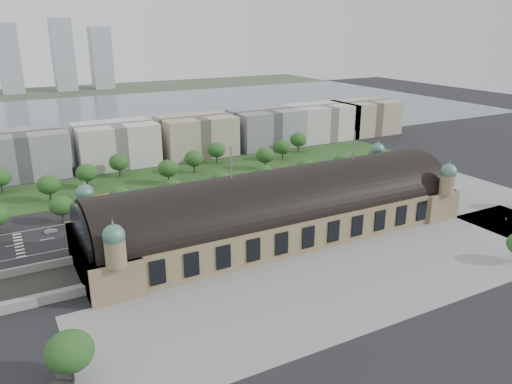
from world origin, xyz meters
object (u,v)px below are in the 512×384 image
traffic_car_3 (190,205)px  parked_car_3 (112,243)px  bus_mid (245,205)px  bus_east (320,195)px  parked_car_6 (211,224)px  traffic_car_1 (51,231)px  parked_car_0 (81,244)px  pedestrian_2 (506,219)px  petrol_station (101,200)px  parked_car_4 (174,227)px  traffic_car_6 (368,185)px  traffic_car_5 (301,186)px  parked_car_1 (100,245)px  bus_west (236,211)px  traffic_car_4 (212,210)px  parked_car_5 (155,230)px  pedestrian_0 (469,224)px  traffic_car_2 (110,225)px  parked_car_2 (126,239)px

traffic_car_3 → parked_car_3: size_ratio=0.97×
bus_mid → bus_east: size_ratio=0.92×
parked_car_6 → bus_mid: size_ratio=0.37×
traffic_car_1 → parked_car_0: size_ratio=0.96×
bus_east → pedestrian_2: 79.41m
petrol_station → parked_car_4: (19.64, -40.75, -2.12)m
traffic_car_3 → parked_car_6: size_ratio=1.06×
traffic_car_6 → traffic_car_5: bearing=-117.1°
parked_car_3 → pedestrian_2: size_ratio=2.58×
traffic_car_1 → parked_car_4: (43.64, -19.43, 0.03)m
parked_car_3 → parked_car_6: size_ratio=1.09×
parked_car_1 → bus_east: bearing=71.2°
bus_mid → bus_west: bearing=121.9°
traffic_car_4 → parked_car_5: bearing=-78.7°
traffic_car_4 → bus_west: bearing=36.3°
traffic_car_6 → parked_car_3: bearing=-88.1°
traffic_car_1 → parked_car_4: size_ratio=0.96×
traffic_car_3 → pedestrian_2: 135.01m
traffic_car_6 → traffic_car_1: bearing=-97.4°
parked_car_0 → pedestrian_2: pedestrian_2 is taller
parked_car_3 → pedestrian_0: 141.25m
traffic_car_4 → traffic_car_3: bearing=-160.9°
parked_car_0 → parked_car_1: (5.90, -4.00, -0.07)m
parked_car_3 → parked_car_5: (17.64, 4.00, -0.11)m
traffic_car_3 → parked_car_6: (-0.70, -25.25, -0.04)m
traffic_car_3 → bus_mid: bus_mid is taller
traffic_car_4 → bus_mid: size_ratio=0.39×
traffic_car_6 → pedestrian_0: (1.33, -60.01, 0.05)m
bus_mid → traffic_car_5: bearing=-76.1°
bus_east → parked_car_5: bearing=95.9°
traffic_car_5 → parked_car_0: 111.35m
traffic_car_5 → bus_west: (-44.96, -17.39, 0.78)m
parked_car_1 → bus_west: (58.80, 6.00, 0.77)m
traffic_car_4 → traffic_car_2: bearing=-103.0°
petrol_station → bus_east: bearing=-22.4°
parked_car_5 → parked_car_0: bearing=-126.3°
parked_car_4 → bus_west: size_ratio=0.46×
petrol_station → parked_car_3: bearing=-97.2°
traffic_car_3 → pedestrian_0: (90.76, -76.50, 0.12)m
traffic_car_3 → parked_car_5: parked_car_5 is taller
traffic_car_3 → traffic_car_5: traffic_car_5 is taller
traffic_car_6 → parked_car_2: size_ratio=1.23×
petrol_station → parked_car_5: size_ratio=2.70×
traffic_car_6 → parked_car_1: (-134.81, -8.76, 0.00)m
parked_car_6 → parked_car_0: bearing=-118.9°
traffic_car_2 → traffic_car_3: bearing=107.1°
parked_car_6 → bus_east: 58.63m
traffic_car_4 → parked_car_5: traffic_car_4 is taller
parked_car_0 → parked_car_6: (50.57, -4.00, -0.18)m
parked_car_5 → traffic_car_5: bearing=67.1°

